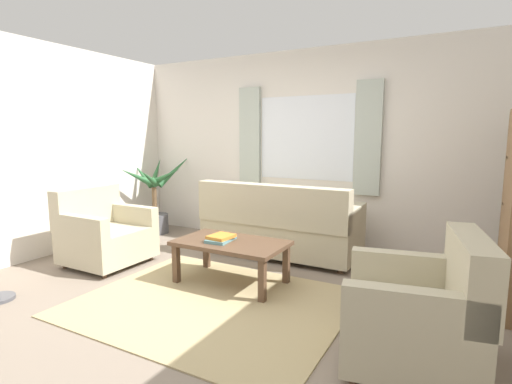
{
  "coord_description": "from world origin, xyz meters",
  "views": [
    {
      "loc": [
        1.93,
        -2.71,
        1.49
      ],
      "look_at": [
        0.07,
        0.7,
        0.92
      ],
      "focal_mm": 27.41,
      "sensor_mm": 36.0,
      "label": 1
    }
  ],
  "objects_px": {
    "armchair_left": "(104,234)",
    "potted_plant": "(156,203)",
    "couch": "(279,227)",
    "book_stack_on_table": "(221,238)",
    "armchair_right": "(420,313)",
    "coffee_table": "(231,247)"
  },
  "relations": [
    {
      "from": "coffee_table",
      "to": "potted_plant",
      "type": "distance_m",
      "value": 2.45
    },
    {
      "from": "armchair_left",
      "to": "book_stack_on_table",
      "type": "xyz_separation_m",
      "value": [
        1.55,
        0.13,
        0.11
      ]
    },
    {
      "from": "coffee_table",
      "to": "book_stack_on_table",
      "type": "height_order",
      "value": "book_stack_on_table"
    },
    {
      "from": "coffee_table",
      "to": "potted_plant",
      "type": "bearing_deg",
      "value": 150.25
    },
    {
      "from": "couch",
      "to": "coffee_table",
      "type": "bearing_deg",
      "value": 88.25
    },
    {
      "from": "coffee_table",
      "to": "couch",
      "type": "bearing_deg",
      "value": 88.25
    },
    {
      "from": "armchair_left",
      "to": "armchair_right",
      "type": "xyz_separation_m",
      "value": [
        3.46,
        -0.44,
        0.0
      ]
    },
    {
      "from": "armchair_left",
      "to": "book_stack_on_table",
      "type": "height_order",
      "value": "armchair_left"
    },
    {
      "from": "coffee_table",
      "to": "book_stack_on_table",
      "type": "relative_size",
      "value": 3.46
    },
    {
      "from": "couch",
      "to": "coffee_table",
      "type": "relative_size",
      "value": 1.73
    },
    {
      "from": "book_stack_on_table",
      "to": "couch",
      "type": "bearing_deg",
      "value": 83.67
    },
    {
      "from": "couch",
      "to": "armchair_left",
      "type": "distance_m",
      "value": 2.07
    },
    {
      "from": "couch",
      "to": "armchair_left",
      "type": "relative_size",
      "value": 2.16
    },
    {
      "from": "armchair_right",
      "to": "book_stack_on_table",
      "type": "distance_m",
      "value": 2.0
    },
    {
      "from": "armchair_left",
      "to": "potted_plant",
      "type": "relative_size",
      "value": 0.73
    },
    {
      "from": "armchair_left",
      "to": "armchair_right",
      "type": "relative_size",
      "value": 0.9
    },
    {
      "from": "coffee_table",
      "to": "armchair_left",
      "type": "bearing_deg",
      "value": -173.93
    },
    {
      "from": "coffee_table",
      "to": "book_stack_on_table",
      "type": "xyz_separation_m",
      "value": [
        -0.09,
        -0.05,
        0.09
      ]
    },
    {
      "from": "couch",
      "to": "armchair_left",
      "type": "bearing_deg",
      "value": 36.3
    },
    {
      "from": "armchair_left",
      "to": "potted_plant",
      "type": "bearing_deg",
      "value": 19.47
    },
    {
      "from": "armchair_right",
      "to": "potted_plant",
      "type": "relative_size",
      "value": 0.81
    },
    {
      "from": "couch",
      "to": "potted_plant",
      "type": "height_order",
      "value": "potted_plant"
    }
  ]
}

